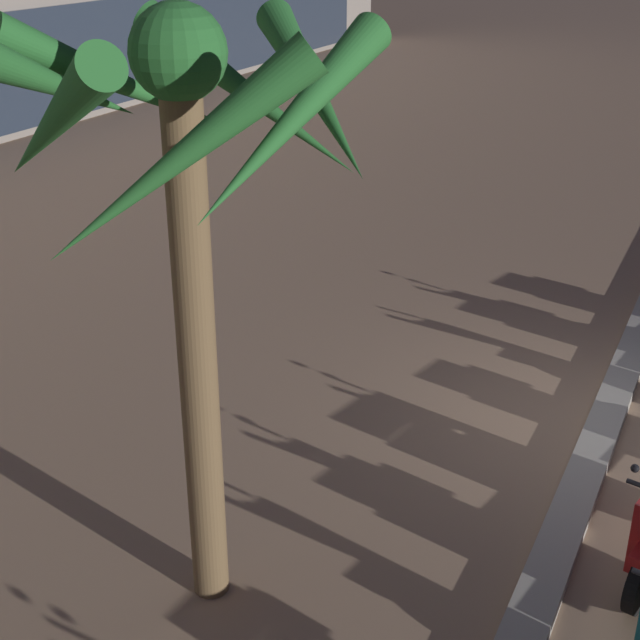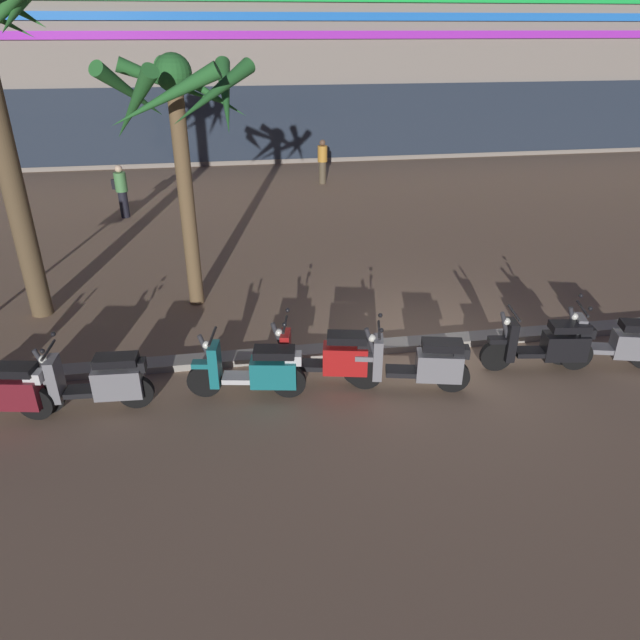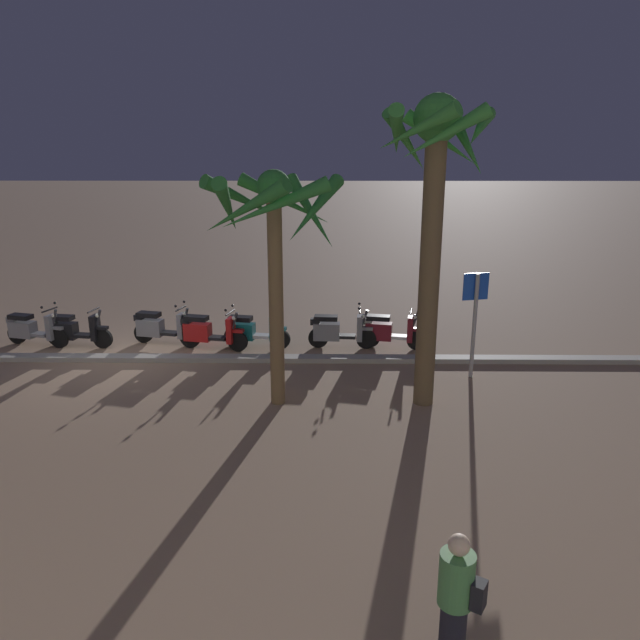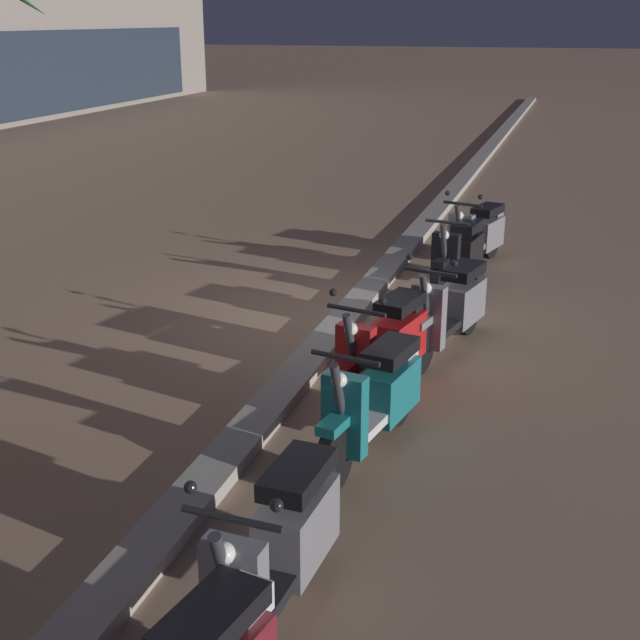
# 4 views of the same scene
# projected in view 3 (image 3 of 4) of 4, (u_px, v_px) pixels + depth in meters

# --- Properties ---
(ground_plane) EXTENTS (200.00, 200.00, 0.00)m
(ground_plane) POSITION_uv_depth(u_px,v_px,m) (121.00, 362.00, 14.31)
(ground_plane) COLOR #93755B
(curb_strip) EXTENTS (60.00, 0.36, 0.12)m
(curb_strip) POSITION_uv_depth(u_px,v_px,m) (122.00, 358.00, 14.38)
(curb_strip) COLOR gray
(curb_strip) RESTS_ON ground
(scooter_maroon_mid_front) EXTENTS (1.72, 0.66, 1.04)m
(scooter_maroon_mid_front) POSITION_uv_depth(u_px,v_px,m) (388.00, 331.00, 15.20)
(scooter_maroon_mid_front) COLOR black
(scooter_maroon_mid_front) RESTS_ON ground
(scooter_grey_second_in_line) EXTENTS (1.78, 0.56, 1.17)m
(scooter_grey_second_in_line) POSITION_uv_depth(u_px,v_px,m) (337.00, 331.00, 15.21)
(scooter_grey_second_in_line) COLOR black
(scooter_grey_second_in_line) RESTS_ON ground
(scooter_teal_lead_nearest) EXTENTS (1.77, 0.65, 1.04)m
(scooter_teal_lead_nearest) POSITION_uv_depth(u_px,v_px,m) (252.00, 331.00, 15.27)
(scooter_teal_lead_nearest) COLOR black
(scooter_teal_lead_nearest) RESTS_ON ground
(scooter_red_tail_end) EXTENTS (1.81, 0.70, 1.17)m
(scooter_red_tail_end) POSITION_uv_depth(u_px,v_px,m) (208.00, 332.00, 15.11)
(scooter_red_tail_end) COLOR black
(scooter_red_tail_end) RESTS_ON ground
(scooter_grey_mid_centre) EXTENTS (1.82, 0.72, 1.17)m
(scooter_grey_mid_centre) POSITION_uv_depth(u_px,v_px,m) (160.00, 327.00, 15.52)
(scooter_grey_mid_centre) COLOR black
(scooter_grey_mid_centre) RESTS_ON ground
(scooter_black_far_back) EXTENTS (1.82, 0.62, 1.04)m
(scooter_black_far_back) POSITION_uv_depth(u_px,v_px,m) (74.00, 330.00, 15.31)
(scooter_black_far_back) COLOR black
(scooter_black_far_back) RESTS_ON ground
(scooter_grey_gap_after_mid) EXTENTS (1.81, 0.76, 1.17)m
(scooter_grey_gap_after_mid) POSITION_uv_depth(u_px,v_px,m) (32.00, 329.00, 15.42)
(scooter_grey_gap_after_mid) COLOR black
(scooter_grey_gap_after_mid) RESTS_ON ground
(crossing_sign) EXTENTS (0.59, 0.18, 2.40)m
(crossing_sign) POSITION_uv_depth(u_px,v_px,m) (475.00, 313.00, 12.93)
(crossing_sign) COLOR #939399
(crossing_sign) RESTS_ON ground
(palm_tree_mid_walkway) EXTENTS (2.31, 2.22, 5.95)m
(palm_tree_mid_walkway) POSITION_uv_depth(u_px,v_px,m) (434.00, 181.00, 10.74)
(palm_tree_mid_walkway) COLOR brown
(palm_tree_mid_walkway) RESTS_ON ground
(palm_tree_far_corner) EXTENTS (2.77, 2.79, 4.63)m
(palm_tree_far_corner) POSITION_uv_depth(u_px,v_px,m) (273.00, 224.00, 10.96)
(palm_tree_far_corner) COLOR brown
(palm_tree_far_corner) RESTS_ON ground
(pedestrian_window_shopping) EXTENTS (0.45, 0.39, 1.51)m
(pedestrian_window_shopping) POSITION_uv_depth(u_px,v_px,m) (456.00, 600.00, 5.57)
(pedestrian_window_shopping) COLOR black
(pedestrian_window_shopping) RESTS_ON ground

